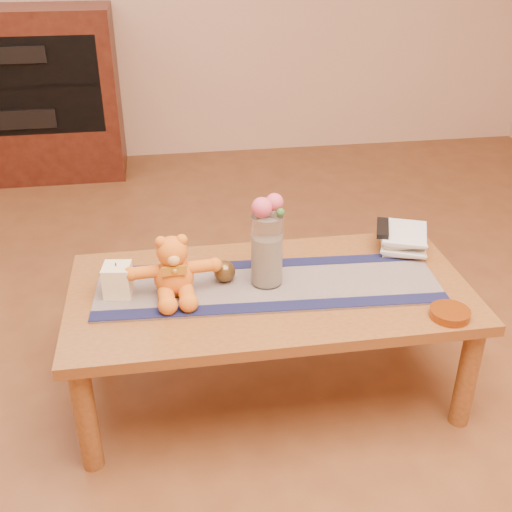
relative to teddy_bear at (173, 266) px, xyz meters
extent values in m
plane|color=brown|center=(0.33, -0.01, -0.56)|extent=(5.50, 5.50, 0.00)
cube|color=brown|center=(0.33, -0.01, -0.13)|extent=(1.40, 0.70, 0.04)
cylinder|color=brown|center=(-0.31, -0.30, -0.36)|extent=(0.07, 0.07, 0.41)
cylinder|color=brown|center=(0.97, -0.30, -0.36)|extent=(0.07, 0.07, 0.41)
cylinder|color=brown|center=(-0.31, 0.28, -0.36)|extent=(0.07, 0.07, 0.41)
cylinder|color=brown|center=(0.97, 0.28, -0.36)|extent=(0.07, 0.07, 0.41)
cube|color=#1B1742|center=(0.33, 0.00, -0.11)|extent=(1.22, 0.42, 0.01)
cube|color=#131639|center=(0.32, -0.14, -0.10)|extent=(1.20, 0.13, 0.00)
cube|color=#131639|center=(0.34, 0.15, -0.10)|extent=(1.20, 0.13, 0.00)
cube|color=#FFF6BB|center=(-0.19, 0.02, -0.05)|extent=(0.10, 0.10, 0.11)
cylinder|color=black|center=(-0.19, 0.02, 0.01)|extent=(0.00, 0.00, 0.01)
cylinder|color=silver|center=(0.32, 0.02, 0.03)|extent=(0.11, 0.11, 0.26)
cylinder|color=beige|center=(0.32, 0.02, -0.01)|extent=(0.09, 0.09, 0.18)
sphere|color=#D24A63|center=(0.30, 0.01, 0.19)|extent=(0.07, 0.07, 0.07)
sphere|color=#D24A63|center=(0.35, 0.02, 0.20)|extent=(0.06, 0.06, 0.06)
sphere|color=#444D95|center=(0.33, 0.05, 0.18)|extent=(0.04, 0.04, 0.04)
sphere|color=#444D95|center=(0.29, 0.04, 0.18)|extent=(0.04, 0.04, 0.04)
sphere|color=#33662D|center=(0.36, 0.00, 0.17)|extent=(0.03, 0.03, 0.03)
sphere|color=#543D1C|center=(0.18, 0.05, -0.06)|extent=(0.09, 0.09, 0.08)
imported|color=beige|center=(0.82, 0.23, -0.10)|extent=(0.22, 0.26, 0.02)
imported|color=beige|center=(0.82, 0.22, -0.08)|extent=(0.24, 0.27, 0.02)
imported|color=beige|center=(0.81, 0.23, -0.06)|extent=(0.21, 0.26, 0.02)
imported|color=beige|center=(0.82, 0.22, -0.04)|extent=(0.24, 0.27, 0.02)
cube|color=black|center=(0.81, 0.22, -0.03)|extent=(0.10, 0.17, 0.02)
cylinder|color=#BF5914|center=(0.87, -0.28, -0.10)|extent=(0.15, 0.15, 0.03)
cube|color=black|center=(-0.87, 2.47, -0.01)|extent=(1.20, 0.50, 1.10)
cube|color=black|center=(-0.87, 2.24, 0.10)|extent=(1.02, 0.03, 0.61)
cube|color=black|center=(-0.87, 2.32, 0.10)|extent=(1.02, 0.20, 0.02)
cube|color=black|center=(-0.87, 2.34, 0.30)|extent=(0.42, 0.28, 0.10)
cube|color=black|center=(-0.87, 2.34, -0.10)|extent=(0.42, 0.28, 0.12)
camera|label=1|loc=(-0.01, -1.83, 1.03)|focal=43.48mm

